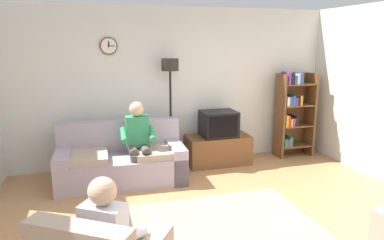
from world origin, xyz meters
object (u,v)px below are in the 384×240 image
couch (121,162)px  floor_lamp (170,83)px  person_in_left_armchair (111,234)px  tv (219,124)px  bookshelf (292,111)px  tv_stand (218,150)px  person_on_couch (138,138)px

couch → floor_lamp: (0.89, 0.47, 1.14)m
couch → floor_lamp: bearing=27.7°
floor_lamp → person_in_left_armchair: size_ratio=1.65×
tv → bookshelf: 1.50m
tv → bookshelf: size_ratio=0.38×
couch → tv_stand: 1.75m
couch → tv_stand: size_ratio=1.76×
tv → person_in_left_armchair: (-2.03, -2.96, -0.12)m
tv → floor_lamp: 1.10m
tv_stand → bookshelf: bearing=2.6°
tv → person_on_couch: (-1.46, -0.45, -0.03)m
floor_lamp → person_on_couch: floor_lamp is taller
couch → bookshelf: bearing=7.7°
floor_lamp → person_on_couch: bearing=-137.9°
bookshelf → person_on_couch: bookshelf is taller
person_on_couch → person_in_left_armchair: person_on_couch is taller
bookshelf → tv_stand: bearing=-177.4°
tv → floor_lamp: size_ratio=0.32×
person_on_couch → tv_stand: bearing=18.1°
couch → tv_stand: couch is taller
tv → floor_lamp: floor_lamp is taller
tv_stand → person_on_couch: (-1.46, -0.48, 0.44)m
floor_lamp → tv: bearing=-8.6°
bookshelf → floor_lamp: 2.39m
person_in_left_armchair → couch: bearing=83.0°
bookshelf → person_in_left_armchair: size_ratio=1.42×
tv_stand → bookshelf: (1.50, 0.07, 0.60)m
bookshelf → tv: bearing=-176.4°
floor_lamp → person_in_left_armchair: bearing=-111.4°
floor_lamp → tv_stand: bearing=-6.9°
tv_stand → bookshelf: size_ratio=0.69×
bookshelf → floor_lamp: floor_lamp is taller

